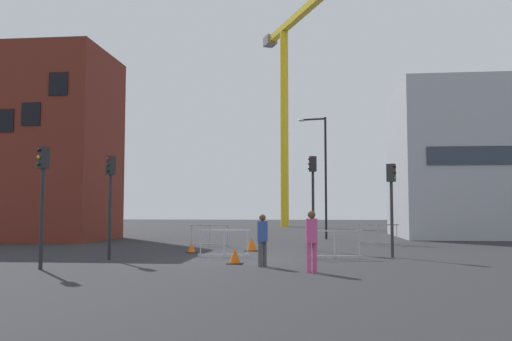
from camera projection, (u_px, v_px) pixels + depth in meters
ground at (238, 259)px, 20.35m from camera, size 160.00×160.00×0.00m
brick_building at (46, 146)px, 33.49m from camera, size 7.75×6.59×11.52m
office_block at (500, 162)px, 36.68m from camera, size 13.84×9.49×10.12m
construction_crane at (285, 92)px, 60.03m from camera, size 7.15×14.65×22.65m
streetlamp_tall at (322, 167)px, 34.15m from camera, size 1.78×0.53×7.68m
traffic_light_far at (313, 187)px, 24.64m from camera, size 0.39×0.33×4.27m
traffic_light_island at (110, 189)px, 20.12m from camera, size 0.33×0.39×3.84m
traffic_light_near at (392, 194)px, 21.12m from camera, size 0.37×0.36×3.63m
traffic_light_corner at (43, 186)px, 16.90m from camera, size 0.35×0.39×3.81m
pedestrian_walking at (262, 236)px, 17.64m from camera, size 0.34×0.34×1.69m
pedestrian_waiting at (312, 236)px, 15.99m from camera, size 0.34×0.34×1.81m
safety_barrier_front at (378, 234)px, 28.54m from camera, size 2.13×0.07×1.08m
safety_barrier_mid_span at (335, 244)px, 20.30m from camera, size 2.05×0.33×1.08m
safety_barrier_rear at (209, 235)px, 27.10m from camera, size 2.01×0.17×1.08m
safety_barrier_right_run at (224, 243)px, 21.00m from camera, size 2.00×0.28×1.08m
traffic_cone_on_verge at (235, 257)px, 18.49m from camera, size 0.53×0.53×0.53m
traffic_cone_striped at (252, 244)px, 24.27m from camera, size 0.61×0.61×0.62m
traffic_cone_by_barrier at (192, 248)px, 23.24m from camera, size 0.45×0.45×0.45m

